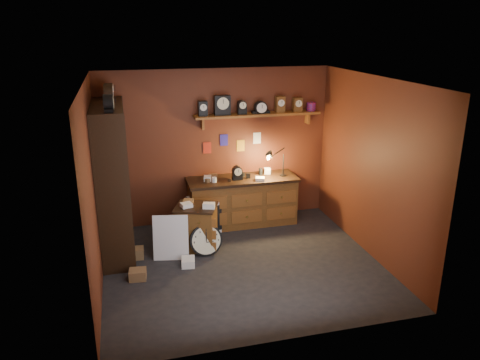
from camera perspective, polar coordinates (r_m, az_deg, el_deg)
The scene contains 11 objects.
floor at distance 7.05m, azimuth 0.29°, elevation -10.28°, with size 4.00×4.00×0.00m, color black.
room_shell at distance 6.52m, azimuth 0.46°, elevation 3.60°, with size 4.02×3.62×2.71m.
shelving_unit at distance 7.28m, azimuth -15.48°, elevation 0.70°, with size 0.47×1.60×2.58m.
workbench at distance 8.24m, azimuth 0.30°, elevation -2.26°, with size 1.92×0.66×1.36m.
low_cabinet at distance 7.42m, azimuth -5.32°, elevation -5.50°, with size 0.77×0.72×0.80m.
big_round_clock at distance 7.25m, azimuth -4.17°, elevation -7.30°, with size 0.50×0.17×0.50m.
white_panel at distance 7.31m, azimuth -8.32°, elevation -9.39°, with size 0.53×0.02×0.71m, color silver.
mini_fridge at distance 8.11m, azimuth -3.90°, elevation -4.09°, with size 0.71×0.73×0.57m.
floor_box_a at distance 6.81m, azimuth -12.35°, elevation -11.19°, with size 0.23×0.20×0.14m, color brown.
floor_box_b at distance 7.04m, azimuth -6.33°, elevation -9.91°, with size 0.19×0.23×0.12m, color white.
floor_box_c at distance 7.37m, azimuth -12.52°, elevation -8.70°, with size 0.22×0.19×0.17m, color brown.
Camera 1 is at (-1.57, -5.98, 3.40)m, focal length 35.00 mm.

